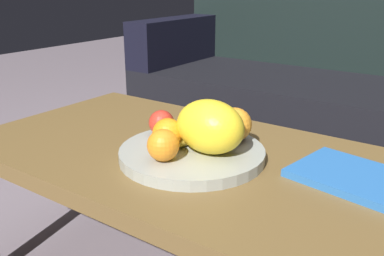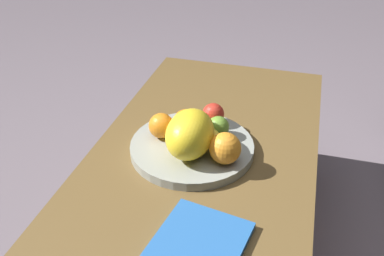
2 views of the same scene
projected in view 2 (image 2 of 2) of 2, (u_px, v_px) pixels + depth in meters
coffee_table at (199, 175)px, 1.14m from camera, size 1.26×0.60×0.41m
fruit_bowl at (192, 147)px, 1.16m from camera, size 0.33×0.33×0.03m
melon_large_front at (190, 134)px, 1.08m from camera, size 0.17×0.13×0.12m
orange_front at (186, 122)px, 1.17m from camera, size 0.07×0.07×0.07m
orange_left at (161, 126)px, 1.16m from camera, size 0.07×0.07×0.07m
orange_right at (225, 148)px, 1.06m from camera, size 0.08×0.08×0.08m
apple_front at (218, 127)px, 1.16m from camera, size 0.06×0.06×0.06m
apple_left at (215, 114)px, 1.22m from camera, size 0.06×0.06×0.06m
banana_bunch at (203, 133)px, 1.14m from camera, size 0.17×0.16×0.06m
magazine at (193, 253)px, 0.86m from camera, size 0.28×0.22×0.02m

